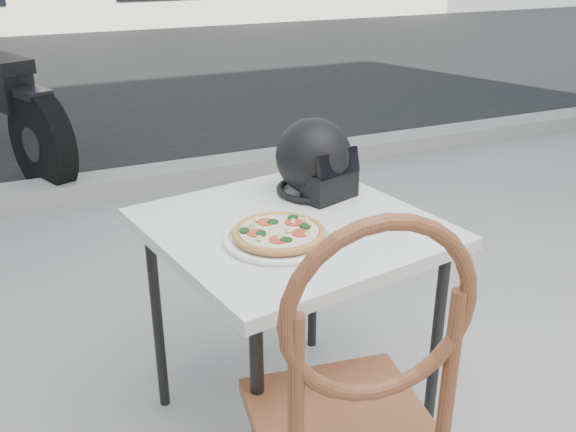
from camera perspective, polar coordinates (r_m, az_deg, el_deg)
name	(u,v)px	position (r m, az deg, el deg)	size (l,w,h in m)	color
street_asphalt	(107,75)	(8.21, -15.79, 12.01)	(30.00, 8.00, 0.00)	black
curb	(206,170)	(4.40, -7.27, 4.04)	(30.00, 0.25, 0.12)	#9A9890
cafe_table_main	(291,243)	(1.92, 0.29, -2.38)	(0.90, 0.90, 0.74)	silver
plate	(279,239)	(1.77, -0.82, -2.06)	(0.36, 0.36, 0.02)	white
pizza	(279,232)	(1.76, -0.83, -1.46)	(0.32, 0.32, 0.03)	#BE8845
helmet	(315,161)	(2.08, 2.44, 4.89)	(0.31, 0.32, 0.25)	black
cafe_chair_main	(355,397)	(1.45, 6.00, -15.73)	(0.46, 0.46, 1.07)	brown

